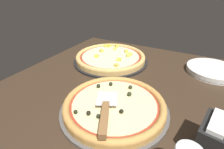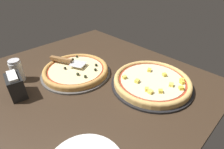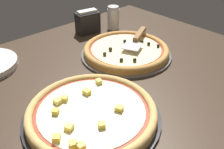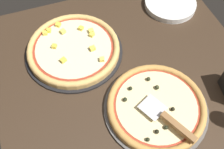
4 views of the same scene
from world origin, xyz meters
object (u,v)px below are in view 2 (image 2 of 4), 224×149
pizza_front (76,70)px  napkin_holder (16,86)px  parmesan_shaker (17,71)px  pizza_back (152,81)px  serving_spatula (64,60)px

pizza_front → napkin_holder: 31.13cm
pizza_front → parmesan_shaker: bearing=-122.4°
pizza_back → parmesan_shaker: 71.03cm
pizza_front → pizza_back: (36.67, 21.69, 0.16)cm
parmesan_shaker → napkin_holder: bearing=-22.1°
pizza_front → napkin_holder: bearing=-96.3°
pizza_back → serving_spatula: serving_spatula is taller
serving_spatula → pizza_back: bearing=26.9°
pizza_front → serving_spatula: bearing=-170.7°
napkin_holder → serving_spatula: bearing=101.0°
pizza_front → serving_spatula: 9.79cm
parmesan_shaker → napkin_holder: 13.86cm
pizza_back → parmesan_shaker: size_ratio=3.26×
serving_spatula → parmesan_shaker: (-7.14, -24.09, 0.18)cm
pizza_back → napkin_holder: 66.10cm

